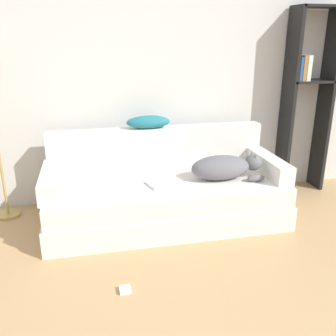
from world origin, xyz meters
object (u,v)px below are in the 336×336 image
(couch, at_px, (166,201))
(power_adapter, at_px, (125,290))
(dog, at_px, (225,167))
(bookshelf, at_px, (307,93))
(throw_pillow, at_px, (148,122))
(laptop, at_px, (165,183))

(couch, relative_size, power_adapter, 28.31)
(dog, xyz_separation_m, power_adapter, (-1.00, -0.88, -0.49))
(bookshelf, bearing_deg, power_adapter, -145.59)
(throw_pillow, height_order, power_adapter, throw_pillow)
(throw_pillow, bearing_deg, laptop, -81.83)
(laptop, distance_m, power_adapter, 1.06)
(dog, bearing_deg, throw_pillow, 143.98)
(throw_pillow, distance_m, bookshelf, 1.70)
(dog, bearing_deg, bookshelf, 26.69)
(couch, height_order, power_adapter, couch)
(bookshelf, height_order, power_adapter, bookshelf)
(bookshelf, distance_m, power_adapter, 2.73)
(bookshelf, relative_size, power_adapter, 25.38)
(couch, height_order, laptop, laptop)
(couch, bearing_deg, power_adapter, -116.66)
(couch, bearing_deg, bookshelf, 16.28)
(laptop, bearing_deg, dog, -15.55)
(couch, distance_m, power_adapter, 1.08)
(laptop, height_order, throw_pillow, throw_pillow)
(laptop, distance_m, throw_pillow, 0.64)
(dog, xyz_separation_m, throw_pillow, (-0.61, 0.45, 0.34))
(throw_pillow, bearing_deg, bookshelf, 3.16)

